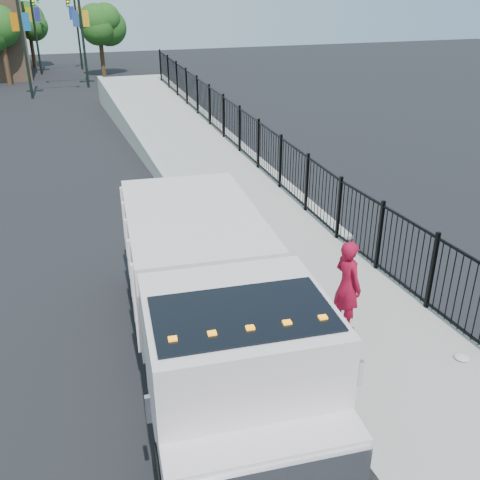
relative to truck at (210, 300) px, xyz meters
name	(u,v)px	position (x,y,z in m)	size (l,w,h in m)	color
ground	(283,345)	(1.61, 0.28, -1.58)	(120.00, 120.00, 0.00)	black
sidewalk	(423,381)	(3.53, -1.72, -1.52)	(3.55, 12.00, 0.12)	#9E998E
curb	(331,406)	(1.61, -1.72, -1.50)	(0.30, 12.00, 0.16)	#ADAAA3
ramp	(182,145)	(3.73, 16.28, -1.58)	(3.95, 24.00, 1.70)	#9E998E
iron_fence	(239,144)	(5.16, 12.28, -0.68)	(0.10, 28.00, 1.80)	black
truck	(210,300)	(0.00, 0.00, 0.00)	(3.52, 8.42, 2.80)	black
worker	(347,285)	(3.03, 0.29, -0.46)	(0.72, 0.47, 1.98)	maroon
debris	(462,357)	(4.60, -1.51, -1.42)	(0.30, 0.30, 0.07)	silver
light_pole_0	(27,29)	(-2.29, 31.43, 2.79)	(3.77, 0.22, 8.00)	black
light_pole_1	(77,25)	(1.14, 34.72, 2.79)	(3.78, 0.22, 8.00)	black
light_pole_2	(37,20)	(-1.29, 43.41, 2.79)	(3.78, 0.22, 8.00)	black
light_pole_3	(73,18)	(1.74, 45.38, 2.79)	(3.77, 0.22, 8.00)	black
tree_0	(0,30)	(-4.10, 38.18, 2.39)	(3.08, 3.08, 5.54)	#382314
tree_1	(99,26)	(3.36, 40.44, 2.38)	(2.77, 2.77, 5.38)	#382314
tree_2	(28,22)	(-2.02, 48.79, 2.39)	(3.08, 3.08, 5.54)	#382314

